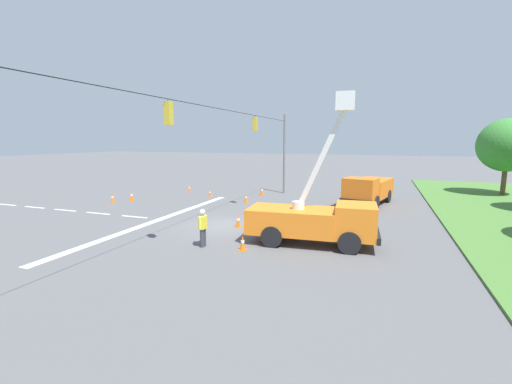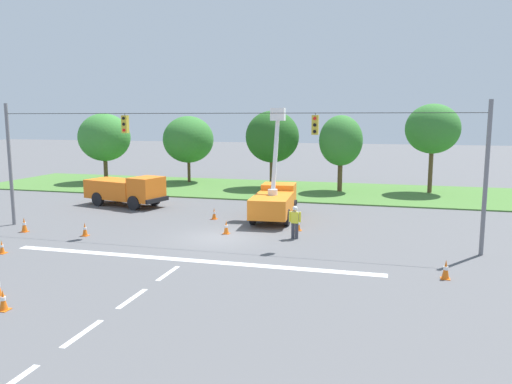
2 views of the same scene
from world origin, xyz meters
name	(u,v)px [view 1 (image 1 of 2)]	position (x,y,z in m)	size (l,w,h in m)	color
ground_plane	(223,225)	(0.00, 0.00, 0.00)	(200.00, 200.00, 0.00)	#565659
lane_markings	(141,217)	(0.00, -5.84, 0.00)	(17.60, 15.25, 0.01)	silver
signal_gantry	(222,152)	(-0.03, 0.00, 4.25)	(26.20, 0.33, 7.20)	slate
tree_far_west	(508,145)	(-18.19, 18.66, 4.46)	(5.05, 4.80, 6.78)	brown
utility_truck_bucket_lift	(315,217)	(1.79, 5.65, 1.32)	(2.66, 6.22, 6.98)	orange
utility_truck_support_near	(368,189)	(-9.73, 7.60, 1.20)	(6.49, 3.74, 2.21)	orange
road_worker	(203,226)	(3.98, 0.87, 1.00)	(0.65, 0.26, 1.77)	#383842
traffic_cone_foreground_left	(238,221)	(0.11, 0.98, 0.38)	(0.36, 0.36, 0.76)	orange
traffic_cone_foreground_right	(262,191)	(-11.03, -1.49, 0.41)	(0.36, 0.36, 0.83)	orange
traffic_cone_mid_right	(131,196)	(-4.70, -10.51, 0.41)	(0.36, 0.36, 0.83)	orange
traffic_cone_near_bucket	(210,193)	(-8.91, -5.57, 0.30)	(0.36, 0.36, 0.63)	orange
traffic_cone_lane_edge_a	(189,188)	(-10.50, -8.66, 0.35)	(0.36, 0.36, 0.71)	orange
traffic_cone_lane_edge_b	(113,198)	(-3.61, -11.46, 0.35)	(0.36, 0.36, 0.72)	orange
traffic_cone_far_left	(246,198)	(-7.17, -1.46, 0.37)	(0.36, 0.36, 0.74)	orange
traffic_cone_far_right	(243,243)	(3.83, 2.80, 0.34)	(0.36, 0.36, 0.69)	orange
traffic_cone_centre_line	(309,218)	(-1.90, 4.61, 0.36)	(0.36, 0.36, 0.73)	orange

